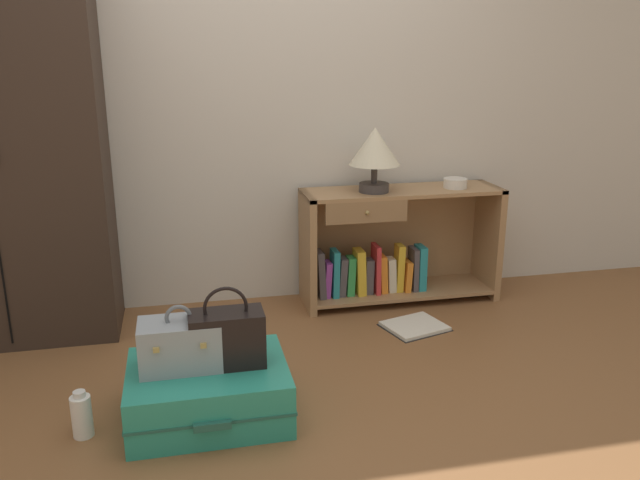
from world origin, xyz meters
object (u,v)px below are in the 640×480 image
(bottle, at_px, (82,415))
(open_book_on_floor, at_px, (415,326))
(bowl, at_px, (455,183))
(train_case, at_px, (180,344))
(handbag, at_px, (227,337))
(bookshelf, at_px, (391,248))
(suitcase_large, at_px, (209,392))
(table_lamp, at_px, (375,150))

(bottle, xyz_separation_m, open_book_on_floor, (1.63, 0.68, -0.08))
(bowl, height_order, bottle, bowl)
(train_case, xyz_separation_m, handbag, (0.18, -0.02, 0.02))
(bookshelf, xyz_separation_m, suitcase_large, (-1.14, -1.09, -0.21))
(bookshelf, bearing_deg, bottle, -145.50)
(bowl, distance_m, handbag, 1.80)
(table_lamp, distance_m, bowl, 0.54)
(train_case, bearing_deg, bottle, -172.39)
(bookshelf, distance_m, train_case, 1.64)
(suitcase_large, relative_size, handbag, 1.93)
(bottle, height_order, open_book_on_floor, bottle)
(handbag, xyz_separation_m, open_book_on_floor, (1.05, 0.64, -0.34))
(table_lamp, distance_m, handbag, 1.50)
(table_lamp, relative_size, open_book_on_floor, 0.95)
(table_lamp, relative_size, bowl, 2.66)
(bookshelf, relative_size, train_case, 3.62)
(suitcase_large, relative_size, bottle, 3.34)
(table_lamp, bearing_deg, handbag, -131.65)
(suitcase_large, bearing_deg, bottle, -176.12)
(table_lamp, bearing_deg, bookshelf, 18.42)
(suitcase_large, height_order, train_case, train_case)
(bookshelf, xyz_separation_m, bowl, (0.36, -0.04, 0.38))
(table_lamp, height_order, suitcase_large, table_lamp)
(bookshelf, xyz_separation_m, handbag, (-1.06, -1.08, 0.02))
(handbag, relative_size, bottle, 1.73)
(open_book_on_floor, bearing_deg, suitcase_large, -150.35)
(bookshelf, bearing_deg, suitcase_large, -136.35)
(bookshelf, relative_size, suitcase_large, 1.80)
(bowl, bearing_deg, train_case, -147.39)
(suitcase_large, relative_size, train_case, 2.01)
(open_book_on_floor, bearing_deg, bookshelf, 89.47)
(handbag, bearing_deg, bowl, 36.27)
(train_case, distance_m, bottle, 0.46)
(table_lamp, distance_m, train_case, 1.62)
(bookshelf, relative_size, bottle, 6.01)
(bookshelf, height_order, train_case, bookshelf)
(table_lamp, bearing_deg, open_book_on_floor, -72.33)
(suitcase_large, bearing_deg, bookshelf, 43.65)
(table_lamp, height_order, train_case, table_lamp)
(table_lamp, height_order, open_book_on_floor, table_lamp)
(train_case, bearing_deg, bowl, 32.61)
(suitcase_large, bearing_deg, train_case, 169.43)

